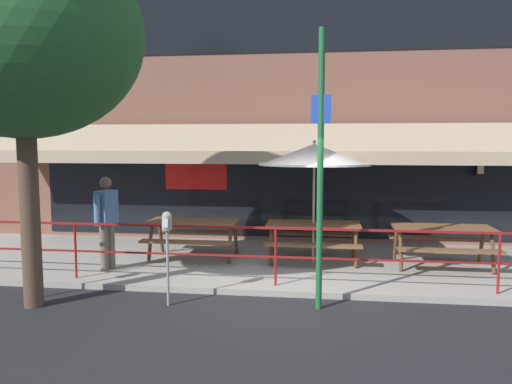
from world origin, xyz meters
TOP-DOWN VIEW (x-y plane):
  - ground_plane at (0.00, 0.00)m, footprint 120.00×120.00m
  - patio_deck at (0.00, 2.00)m, footprint 15.00×4.00m
  - restaurant_building at (0.00, 4.22)m, footprint 15.00×1.60m
  - patio_railing at (0.00, 0.30)m, footprint 13.84×0.04m
  - picnic_table_left at (-1.81, 2.03)m, footprint 1.80×1.42m
  - picnic_table_centre at (0.58, 2.03)m, footprint 1.80×1.42m
  - picnic_table_right at (2.98, 1.90)m, footprint 1.80×1.42m
  - patio_umbrella_centre at (0.58, 1.99)m, footprint 2.14×2.14m
  - pedestrian_walking at (-3.15, 0.92)m, footprint 0.32×0.61m
  - parking_meter_near at (-3.75, -0.59)m, footprint 0.15×0.16m
  - parking_meter_far at (-1.53, -0.61)m, footprint 0.15×0.16m
  - street_sign_pole at (0.71, -0.45)m, footprint 0.28×0.09m
  - street_tree_curbside at (-3.41, -0.97)m, footprint 3.46×3.11m

SIDE VIEW (x-z plane):
  - ground_plane at x=0.00m, z-range 0.00..0.00m
  - patio_deck at x=0.00m, z-range 0.00..0.10m
  - picnic_table_left at x=-1.81m, z-range 0.33..1.08m
  - picnic_table_centre at x=0.58m, z-range 0.33..1.08m
  - picnic_table_right at x=2.98m, z-range 0.33..1.08m
  - patio_railing at x=0.00m, z-range 0.32..1.28m
  - pedestrian_walking at x=-3.15m, z-range 0.20..1.91m
  - parking_meter_near at x=-3.75m, z-range 0.44..1.86m
  - parking_meter_far at x=-1.53m, z-range 0.44..1.86m
  - street_sign_pole at x=0.71m, z-range 0.06..4.09m
  - patio_umbrella_centre at x=0.58m, z-range 0.99..3.37m
  - restaurant_building at x=0.00m, z-range -0.03..7.35m
  - street_tree_curbside at x=-3.41m, z-range 1.17..7.11m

